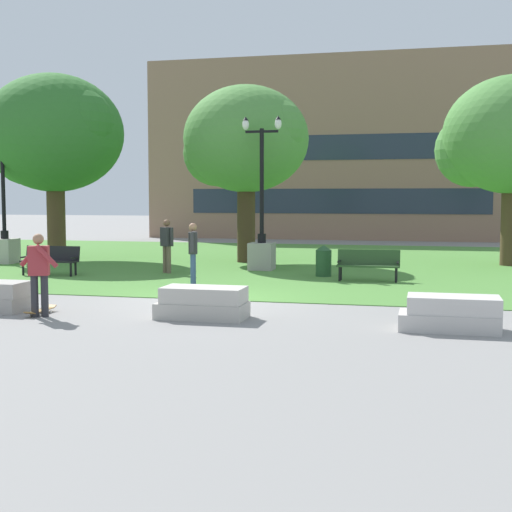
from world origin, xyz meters
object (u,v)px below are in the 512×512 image
(concrete_block_left, at_px, (203,303))
(skateboard, at_px, (41,310))
(person_skateboarder, at_px, (39,270))
(lamp_post_center, at_px, (5,234))
(park_bench_near_left, at_px, (368,263))
(trash_bin, at_px, (324,261))
(concrete_block_right, at_px, (451,314))
(park_bench_near_right, at_px, (51,258))
(lamp_post_right, at_px, (262,239))
(person_bystander_near_lawn, at_px, (167,243))
(person_bystander_far_lawn, at_px, (193,250))

(concrete_block_left, relative_size, skateboard, 1.76)
(person_skateboarder, distance_m, lamp_post_center, 12.51)
(park_bench_near_left, xyz_separation_m, trash_bin, (-1.43, 0.88, -0.04))
(concrete_block_left, height_order, trash_bin, trash_bin)
(concrete_block_left, xyz_separation_m, concrete_block_right, (4.84, -0.20, 0.00))
(park_bench_near_right, xyz_separation_m, trash_bin, (8.31, 1.62, -0.04))
(park_bench_near_right, bearing_deg, concrete_block_left, -42.22)
(concrete_block_left, xyz_separation_m, lamp_post_right, (-0.95, 9.43, 0.74))
(skateboard, bearing_deg, lamp_post_center, 126.06)
(trash_bin, bearing_deg, person_skateboarder, -118.29)
(park_bench_near_right, distance_m, person_bystander_near_lawn, 3.62)
(concrete_block_left, relative_size, park_bench_near_right, 0.99)
(lamp_post_center, distance_m, trash_bin, 12.07)
(person_bystander_near_lawn, bearing_deg, person_bystander_far_lawn, -56.46)
(concrete_block_left, distance_m, lamp_post_right, 9.51)
(park_bench_near_left, bearing_deg, trash_bin, 148.45)
(lamp_post_center, bearing_deg, park_bench_near_right, -41.02)
(concrete_block_left, height_order, skateboard, concrete_block_left)
(concrete_block_right, bearing_deg, skateboard, -178.92)
(skateboard, height_order, park_bench_near_left, park_bench_near_left)
(lamp_post_right, relative_size, trash_bin, 5.28)
(concrete_block_right, bearing_deg, park_bench_near_left, 105.95)
(trash_bin, height_order, person_bystander_far_lawn, person_bystander_far_lawn)
(concrete_block_left, relative_size, person_bystander_near_lawn, 1.05)
(skateboard, xyz_separation_m, park_bench_near_left, (6.21, 7.43, 0.45))
(person_skateboarder, relative_size, person_bystander_far_lawn, 1.00)
(park_bench_near_left, height_order, person_bystander_far_lawn, person_bystander_far_lawn)
(park_bench_near_right, height_order, person_bystander_far_lawn, person_bystander_far_lawn)
(concrete_block_right, relative_size, park_bench_near_left, 1.00)
(park_bench_near_right, height_order, lamp_post_center, lamp_post_center)
(concrete_block_right, xyz_separation_m, park_bench_near_right, (-11.82, 6.53, 0.23))
(person_bystander_far_lawn, bearing_deg, person_bystander_near_lawn, 123.54)
(concrete_block_right, bearing_deg, lamp_post_center, 147.90)
(park_bench_near_right, relative_size, trash_bin, 1.89)
(person_bystander_near_lawn, bearing_deg, concrete_block_left, -64.61)
(person_bystander_far_lawn, bearing_deg, park_bench_near_left, 23.38)
(person_skateboarder, height_order, park_bench_near_left, person_skateboarder)
(skateboard, relative_size, park_bench_near_left, 0.57)
(person_skateboarder, bearing_deg, skateboard, 118.78)
(concrete_block_right, distance_m, lamp_post_right, 11.27)
(lamp_post_right, bearing_deg, concrete_block_left, -84.23)
(park_bench_near_left, distance_m, trash_bin, 1.68)
(park_bench_near_left, distance_m, lamp_post_center, 13.61)
(skateboard, relative_size, park_bench_near_right, 0.56)
(person_skateboarder, distance_m, person_bystander_near_lawn, 8.39)
(lamp_post_right, bearing_deg, lamp_post_center, 179.58)
(concrete_block_right, xyz_separation_m, lamp_post_center, (-15.47, 9.70, 0.77))
(concrete_block_left, xyz_separation_m, skateboard, (-3.44, -0.35, -0.22))
(concrete_block_left, distance_m, trash_bin, 8.07)
(person_skateboarder, relative_size, lamp_post_center, 0.33)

